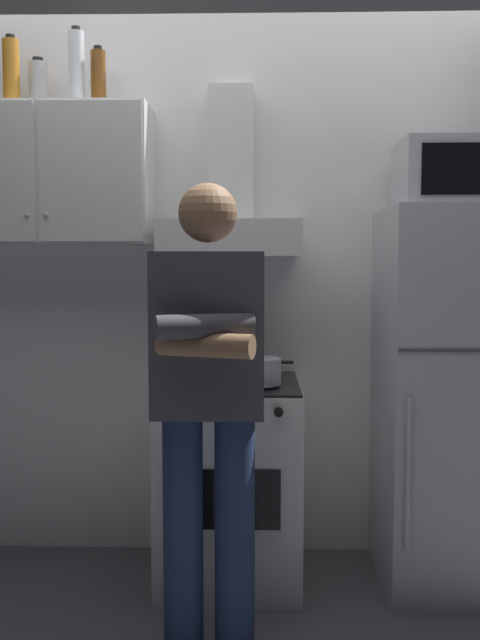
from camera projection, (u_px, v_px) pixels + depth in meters
name	position (u px, v px, depth m)	size (l,w,h in m)	color
ground_plane	(240.00, 604.00, 2.83)	(7.00, 7.00, 0.00)	#4C4C51
back_wall_tiled	(243.00, 267.00, 3.31)	(4.80, 0.10, 2.70)	white
upper_cabinet	(49.00, 176.00, 3.08)	(0.90, 0.37, 0.60)	silver
stove_oven	(230.00, 480.00, 3.04)	(0.60, 0.62, 0.87)	white
range_hood	(231.00, 211.00, 3.07)	(0.60, 0.44, 0.75)	white
refrigerator	(452.00, 397.00, 2.99)	(0.60, 0.62, 1.60)	silver
microwave	(457.00, 174.00, 2.93)	(0.48, 0.37, 0.28)	#B7BABF
person_standing	(208.00, 401.00, 2.40)	(0.38, 0.33, 1.64)	navy
cooking_pot	(260.00, 371.00, 2.88)	(0.27, 0.17, 0.11)	#B7BABF
bottle_beer_brown	(98.00, 78.00, 3.03)	(0.07, 0.07, 0.25)	brown
bottle_vodka_clear	(77.00, 68.00, 3.03)	(0.07, 0.07, 0.33)	silver
bottle_liquor_amber	(11.00, 72.00, 3.02)	(0.07, 0.07, 0.30)	#B7721E
bottle_canister_steel	(38.00, 85.00, 3.08)	(0.08, 0.08, 0.22)	#B2B5BA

